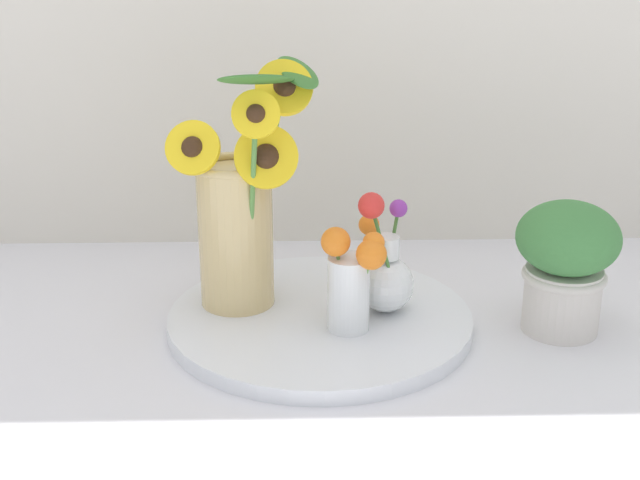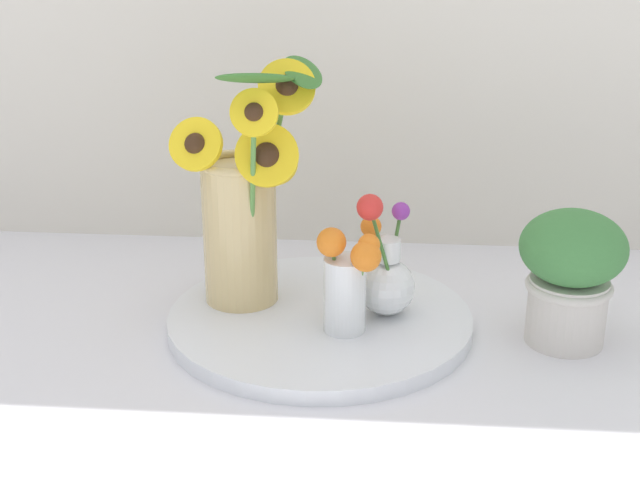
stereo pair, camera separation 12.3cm
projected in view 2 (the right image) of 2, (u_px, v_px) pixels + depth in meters
name	position (u px, v px, depth m)	size (l,w,h in m)	color
ground_plane	(298.00, 355.00, 1.20)	(6.00, 6.00, 0.00)	silver
serving_tray	(320.00, 320.00, 1.27)	(0.43, 0.43, 0.02)	silver
mason_jar_sunflowers	(244.00, 211.00, 1.26)	(0.22, 0.19, 0.36)	#D1B77A
vase_small_center	(347.00, 281.00, 1.19)	(0.09, 0.07, 0.15)	white
vase_bulb_right	(385.00, 275.00, 1.25)	(0.08, 0.09, 0.19)	white
potted_plant	(571.00, 270.00, 1.20)	(0.14, 0.14, 0.19)	beige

